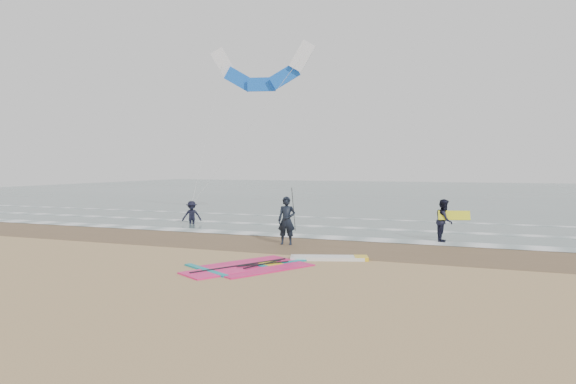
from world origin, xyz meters
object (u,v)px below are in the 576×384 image
at_px(windsurf_rig, 276,264).
at_px(surf_kite, 261,72).
at_px(person_walking, 444,221).
at_px(person_standing, 287,221).
at_px(person_wading, 192,209).

xyz_separation_m(windsurf_rig, surf_kite, (-6.19, 12.89, 8.74)).
distance_m(person_walking, surf_kite, 14.61).
distance_m(person_standing, person_wading, 8.97).
distance_m(person_wading, surf_kite, 9.18).
height_order(person_standing, person_wading, person_standing).
bearing_deg(person_walking, person_standing, 117.68).
bearing_deg(person_standing, windsurf_rig, -82.19).
xyz_separation_m(person_standing, person_wading, (-7.49, 4.93, -0.17)).
distance_m(windsurf_rig, person_wading, 12.59).
bearing_deg(surf_kite, person_wading, -123.26).
height_order(windsurf_rig, person_standing, person_standing).
relative_size(windsurf_rig, surf_kite, 0.58).
bearing_deg(person_standing, person_walking, 18.80).
bearing_deg(person_walking, windsurf_rig, 146.97).
distance_m(windsurf_rig, person_walking, 8.68).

